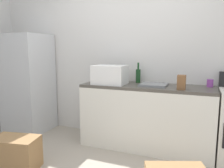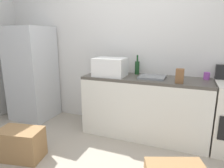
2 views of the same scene
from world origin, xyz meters
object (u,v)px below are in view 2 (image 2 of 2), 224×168
(wine_bottle, at_px, (137,67))
(knife_block, at_px, (180,76))
(microwave, at_px, (110,67))
(cardboard_box_medium, at_px, (21,144))
(coffee_mug, at_px, (207,76))
(refrigerator, at_px, (32,74))

(wine_bottle, height_order, knife_block, wine_bottle)
(microwave, bearing_deg, cardboard_box_medium, -125.24)
(coffee_mug, relative_size, cardboard_box_medium, 0.19)
(microwave, bearing_deg, refrigerator, 178.42)
(wine_bottle, relative_size, cardboard_box_medium, 0.57)
(refrigerator, xyz_separation_m, knife_block, (2.52, -0.14, 0.17))
(wine_bottle, relative_size, coffee_mug, 3.00)
(microwave, xyz_separation_m, knife_block, (0.99, -0.09, -0.05))
(knife_block, distance_m, cardboard_box_medium, 2.15)
(refrigerator, relative_size, microwave, 3.57)
(knife_block, height_order, cardboard_box_medium, knife_block)
(refrigerator, relative_size, coffee_mug, 16.44)
(refrigerator, distance_m, wine_bottle, 1.90)
(coffee_mug, bearing_deg, refrigerator, -175.67)
(wine_bottle, distance_m, knife_block, 0.75)
(wine_bottle, bearing_deg, knife_block, -30.33)
(coffee_mug, bearing_deg, knife_block, -133.47)
(cardboard_box_medium, bearing_deg, microwave, 54.76)
(coffee_mug, xyz_separation_m, knife_block, (-0.34, -0.35, 0.04))
(knife_block, xyz_separation_m, cardboard_box_medium, (-1.74, -0.97, -0.80))
(cardboard_box_medium, bearing_deg, refrigerator, 125.20)
(microwave, xyz_separation_m, wine_bottle, (0.34, 0.29, -0.03))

